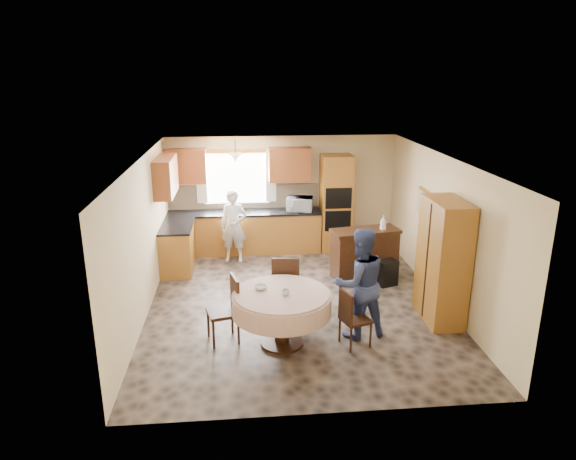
# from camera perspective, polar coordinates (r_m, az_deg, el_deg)

# --- Properties ---
(floor) EXTENTS (5.00, 6.00, 0.01)m
(floor) POSITION_cam_1_polar(r_m,az_deg,el_deg) (8.96, 0.96, -8.09)
(floor) COLOR brown
(floor) RESTS_ON ground
(ceiling) EXTENTS (5.00, 6.00, 0.01)m
(ceiling) POSITION_cam_1_polar(r_m,az_deg,el_deg) (8.20, 1.05, 7.87)
(ceiling) COLOR white
(ceiling) RESTS_ON wall_back
(wall_back) EXTENTS (5.00, 0.02, 2.50)m
(wall_back) POSITION_cam_1_polar(r_m,az_deg,el_deg) (11.38, -0.65, 4.16)
(wall_back) COLOR beige
(wall_back) RESTS_ON floor
(wall_front) EXTENTS (5.00, 0.02, 2.50)m
(wall_front) POSITION_cam_1_polar(r_m,az_deg,el_deg) (5.75, 4.31, -9.66)
(wall_front) COLOR beige
(wall_front) RESTS_ON floor
(wall_left) EXTENTS (0.02, 6.00, 2.50)m
(wall_left) POSITION_cam_1_polar(r_m,az_deg,el_deg) (8.60, -15.79, -0.92)
(wall_left) COLOR beige
(wall_left) RESTS_ON floor
(wall_right) EXTENTS (0.02, 6.00, 2.50)m
(wall_right) POSITION_cam_1_polar(r_m,az_deg,el_deg) (9.11, 16.83, 0.00)
(wall_right) COLOR beige
(wall_right) RESTS_ON floor
(window) EXTENTS (1.40, 0.03, 1.10)m
(window) POSITION_cam_1_polar(r_m,az_deg,el_deg) (11.25, -5.76, 5.75)
(window) COLOR white
(window) RESTS_ON wall_back
(curtain_left) EXTENTS (0.22, 0.02, 1.15)m
(curtain_left) POSITION_cam_1_polar(r_m,az_deg,el_deg) (11.22, -9.62, 5.82)
(curtain_left) COLOR white
(curtain_left) RESTS_ON wall_back
(curtain_right) EXTENTS (0.22, 0.02, 1.15)m
(curtain_right) POSITION_cam_1_polar(r_m,az_deg,el_deg) (11.21, -1.91, 6.04)
(curtain_right) COLOR white
(curtain_right) RESTS_ON wall_back
(base_cab_back) EXTENTS (3.30, 0.60, 0.88)m
(base_cab_back) POSITION_cam_1_polar(r_m,az_deg,el_deg) (11.27, -4.83, -0.30)
(base_cab_back) COLOR #CD7F36
(base_cab_back) RESTS_ON floor
(counter_back) EXTENTS (3.30, 0.64, 0.04)m
(counter_back) POSITION_cam_1_polar(r_m,az_deg,el_deg) (11.14, -4.89, 1.95)
(counter_back) COLOR black
(counter_back) RESTS_ON base_cab_back
(base_cab_left) EXTENTS (0.60, 1.20, 0.88)m
(base_cab_left) POSITION_cam_1_polar(r_m,az_deg,el_deg) (10.50, -12.15, -2.00)
(base_cab_left) COLOR #CD7F36
(base_cab_left) RESTS_ON floor
(counter_left) EXTENTS (0.64, 1.20, 0.04)m
(counter_left) POSITION_cam_1_polar(r_m,az_deg,el_deg) (10.36, -12.31, 0.41)
(counter_left) COLOR black
(counter_left) RESTS_ON base_cab_left
(backsplash) EXTENTS (3.30, 0.02, 0.55)m
(backsplash) POSITION_cam_1_polar(r_m,az_deg,el_deg) (11.35, -4.94, 3.70)
(backsplash) COLOR beige
(backsplash) RESTS_ON wall_back
(wall_cab_left) EXTENTS (0.85, 0.33, 0.72)m
(wall_cab_left) POSITION_cam_1_polar(r_m,az_deg,el_deg) (11.11, -11.27, 6.98)
(wall_cab_left) COLOR #A9572A
(wall_cab_left) RESTS_ON wall_back
(wall_cab_right) EXTENTS (0.90, 0.33, 0.72)m
(wall_cab_right) POSITION_cam_1_polar(r_m,az_deg,el_deg) (11.10, 0.18, 7.30)
(wall_cab_right) COLOR #A9572A
(wall_cab_right) RESTS_ON wall_back
(wall_cab_side) EXTENTS (0.33, 1.20, 0.72)m
(wall_cab_side) POSITION_cam_1_polar(r_m,az_deg,el_deg) (10.13, -13.44, 5.85)
(wall_cab_side) COLOR #A9572A
(wall_cab_side) RESTS_ON wall_left
(oven_tower) EXTENTS (0.66, 0.62, 2.12)m
(oven_tower) POSITION_cam_1_polar(r_m,az_deg,el_deg) (11.28, 5.32, 2.97)
(oven_tower) COLOR #CD7F36
(oven_tower) RESTS_ON floor
(oven_upper) EXTENTS (0.56, 0.01, 0.45)m
(oven_upper) POSITION_cam_1_polar(r_m,az_deg,el_deg) (10.93, 5.65, 3.52)
(oven_upper) COLOR black
(oven_upper) RESTS_ON oven_tower
(oven_lower) EXTENTS (0.56, 0.01, 0.45)m
(oven_lower) POSITION_cam_1_polar(r_m,az_deg,el_deg) (11.06, 5.57, 1.01)
(oven_lower) COLOR black
(oven_lower) RESTS_ON oven_tower
(pendant) EXTENTS (0.36, 0.36, 0.18)m
(pendant) POSITION_cam_1_polar(r_m,az_deg,el_deg) (10.68, -5.85, 7.96)
(pendant) COLOR beige
(pendant) RESTS_ON ceiling
(sideboard) EXTENTS (1.36, 0.76, 0.91)m
(sideboard) POSITION_cam_1_polar(r_m,az_deg,el_deg) (9.94, 8.49, -2.79)
(sideboard) COLOR #3D2310
(sideboard) RESTS_ON floor
(space_heater) EXTENTS (0.42, 0.35, 0.48)m
(space_heater) POSITION_cam_1_polar(r_m,az_deg,el_deg) (9.75, 10.94, -4.68)
(space_heater) COLOR black
(space_heater) RESTS_ON floor
(cupboard) EXTENTS (0.52, 1.03, 1.97)m
(cupboard) POSITION_cam_1_polar(r_m,az_deg,el_deg) (8.41, 16.82, -3.35)
(cupboard) COLOR #CD7F36
(cupboard) RESTS_ON floor
(dining_table) EXTENTS (1.43, 1.43, 0.82)m
(dining_table) POSITION_cam_1_polar(r_m,az_deg,el_deg) (7.44, -0.71, -8.25)
(dining_table) COLOR #3D2310
(dining_table) RESTS_ON floor
(chair_left) EXTENTS (0.53, 0.53, 0.99)m
(chair_left) POSITION_cam_1_polar(r_m,az_deg,el_deg) (7.64, -6.71, -8.38)
(chair_left) COLOR #3D2310
(chair_left) RESTS_ON floor
(chair_back) EXTENTS (0.51, 0.51, 1.06)m
(chair_back) POSITION_cam_1_polar(r_m,az_deg,el_deg) (8.27, -0.23, -5.94)
(chair_back) COLOR #3D2310
(chair_back) RESTS_ON floor
(chair_right) EXTENTS (0.48, 0.48, 0.88)m
(chair_right) POSITION_cam_1_polar(r_m,az_deg,el_deg) (7.52, 7.06, -9.42)
(chair_right) COLOR #3D2310
(chair_right) RESTS_ON floor
(framed_picture) EXTENTS (0.06, 0.56, 0.46)m
(framed_picture) POSITION_cam_1_polar(r_m,az_deg,el_deg) (9.83, 14.87, 3.13)
(framed_picture) COLOR gold
(framed_picture) RESTS_ON wall_right
(microwave) EXTENTS (0.62, 0.48, 0.31)m
(microwave) POSITION_cam_1_polar(r_m,az_deg,el_deg) (11.12, 1.29, 2.90)
(microwave) COLOR silver
(microwave) RESTS_ON counter_back
(person_sink) EXTENTS (0.60, 0.45, 1.51)m
(person_sink) POSITION_cam_1_polar(r_m,az_deg,el_deg) (10.69, -6.06, 0.44)
(person_sink) COLOR silver
(person_sink) RESTS_ON floor
(person_dining) EXTENTS (0.94, 0.79, 1.70)m
(person_dining) POSITION_cam_1_polar(r_m,az_deg,el_deg) (7.67, 7.95, -5.88)
(person_dining) COLOR navy
(person_dining) RESTS_ON floor
(bowl_sideboard) EXTENTS (0.28, 0.28, 0.06)m
(bowl_sideboard) POSITION_cam_1_polar(r_m,az_deg,el_deg) (9.70, 6.43, -0.19)
(bowl_sideboard) COLOR #B2B2B2
(bowl_sideboard) RESTS_ON sideboard
(bottle_sideboard) EXTENTS (0.15, 0.15, 0.32)m
(bottle_sideboard) POSITION_cam_1_polar(r_m,az_deg,el_deg) (9.83, 10.53, 0.67)
(bottle_sideboard) COLOR silver
(bottle_sideboard) RESTS_ON sideboard
(cup_table) EXTENTS (0.11, 0.11, 0.09)m
(cup_table) POSITION_cam_1_polar(r_m,az_deg,el_deg) (7.28, -0.25, -6.93)
(cup_table) COLOR #B2B2B2
(cup_table) RESTS_ON dining_table
(bowl_table) EXTENTS (0.19, 0.19, 0.06)m
(bowl_table) POSITION_cam_1_polar(r_m,az_deg,el_deg) (7.47, -3.06, -6.40)
(bowl_table) COLOR #B2B2B2
(bowl_table) RESTS_ON dining_table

